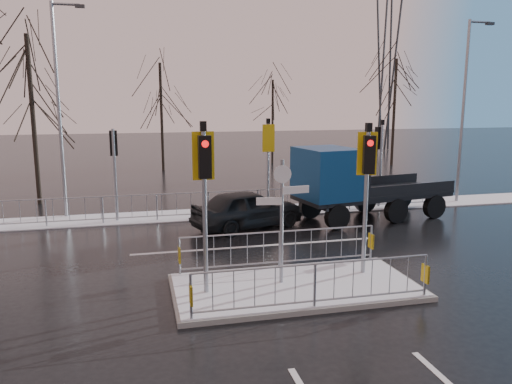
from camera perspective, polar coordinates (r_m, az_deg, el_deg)
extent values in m
plane|color=black|center=(12.59, 4.47, -11.05)|extent=(120.00, 120.00, 0.00)
cube|color=white|center=(20.57, -2.91, -2.38)|extent=(30.00, 2.00, 0.04)
cube|color=silver|center=(16.04, 0.28, -6.19)|extent=(8.00, 0.15, 0.01)
cube|color=slate|center=(12.56, 4.48, -10.80)|extent=(6.00, 3.00, 0.12)
cube|color=white|center=(12.54, 4.48, -10.48)|extent=(5.85, 2.85, 0.03)
cube|color=gold|center=(10.55, -7.45, -11.57)|extent=(0.05, 0.28, 0.42)
cube|color=gold|center=(12.28, 18.79, -8.83)|extent=(0.05, 0.28, 0.42)
cube|color=gold|center=(13.14, -8.75, -7.10)|extent=(0.05, 0.28, 0.42)
cube|color=gold|center=(14.57, 13.02, -5.48)|extent=(0.05, 0.28, 0.42)
cylinder|color=gray|center=(11.51, -5.87, -2.60)|extent=(0.11, 0.11, 3.80)
cube|color=black|center=(11.10, -5.88, 3.99)|extent=(0.28, 0.22, 0.95)
cylinder|color=red|center=(10.97, -5.83, 5.49)|extent=(0.16, 0.04, 0.16)
cube|color=gold|center=(11.35, -6.05, 4.13)|extent=(0.50, 0.03, 1.10)
cube|color=black|center=(11.22, -6.07, 7.49)|extent=(0.14, 0.14, 0.22)
cylinder|color=gray|center=(13.10, 12.41, -1.40)|extent=(0.11, 0.11, 3.70)
cube|color=black|center=(12.73, 12.79, 4.17)|extent=(0.33, 0.28, 0.95)
cylinder|color=red|center=(12.59, 12.94, 5.47)|extent=(0.16, 0.08, 0.16)
cube|color=gold|center=(12.97, 12.58, 4.30)|extent=(0.49, 0.16, 1.10)
cube|color=black|center=(12.85, 12.76, 7.23)|extent=(0.14, 0.14, 0.22)
cylinder|color=gray|center=(12.17, 2.95, -3.53)|extent=(0.09, 0.09, 3.10)
cube|color=silver|center=(12.10, 4.57, 0.25)|extent=(0.70, 0.14, 0.18)
cube|color=silver|center=(11.96, 1.50, -1.06)|extent=(0.62, 0.15, 0.18)
cylinder|color=silver|center=(11.90, 3.04, 2.05)|extent=(0.44, 0.03, 0.44)
cylinder|color=gray|center=(19.64, -15.81, 1.86)|extent=(0.11, 0.11, 3.50)
cube|color=black|center=(19.68, -15.97, 5.39)|extent=(0.28, 0.22, 0.95)
cylinder|color=red|center=(19.77, -16.00, 6.29)|extent=(0.16, 0.04, 0.16)
cylinder|color=gray|center=(20.28, 1.37, 2.67)|extent=(0.11, 0.11, 3.60)
cube|color=black|center=(20.32, 1.26, 6.23)|extent=(0.28, 0.22, 0.95)
cylinder|color=red|center=(20.40, 1.18, 7.09)|extent=(0.16, 0.04, 0.16)
cube|color=gold|center=(20.08, 1.44, 6.18)|extent=(0.50, 0.03, 1.10)
cube|color=black|center=(20.11, 1.40, 8.10)|extent=(0.14, 0.14, 0.22)
cylinder|color=gray|center=(22.09, 14.03, 2.88)|extent=(0.11, 0.11, 3.50)
cube|color=black|center=(22.10, 13.85, 6.02)|extent=(0.33, 0.28, 0.95)
cylinder|color=red|center=(22.16, 13.70, 6.82)|extent=(0.16, 0.08, 0.16)
cube|color=black|center=(21.93, 14.25, 7.73)|extent=(0.14, 0.14, 0.22)
imported|color=black|center=(18.14, -0.98, -1.92)|extent=(4.46, 2.90, 1.41)
cylinder|color=black|center=(18.13, 9.27, -2.84)|extent=(0.97, 0.44, 0.93)
cylinder|color=black|center=(19.76, 6.20, -1.65)|extent=(0.97, 0.44, 0.93)
cylinder|color=black|center=(19.64, 15.71, -2.06)|extent=(0.97, 0.44, 0.93)
cylinder|color=black|center=(21.15, 12.37, -1.02)|extent=(0.97, 0.44, 0.93)
cylinder|color=black|center=(20.85, 19.70, -1.57)|extent=(0.97, 0.44, 0.93)
cylinder|color=black|center=(22.29, 16.27, -0.61)|extent=(0.97, 0.44, 0.93)
cube|color=black|center=(20.08, 13.19, -0.37)|extent=(6.44, 3.19, 0.15)
cube|color=navy|center=(18.72, 8.02, 2.16)|extent=(2.23, 2.53, 1.87)
cube|color=black|center=(19.15, 10.37, 3.41)|extent=(0.36, 1.85, 1.03)
cube|color=#2D3033|center=(18.61, 6.47, -1.09)|extent=(0.48, 2.13, 0.33)
cube|color=black|center=(20.68, 15.49, 0.21)|extent=(4.44, 2.92, 0.11)
cube|color=black|center=(19.37, 10.96, 1.96)|extent=(0.46, 2.22, 1.40)
cylinder|color=black|center=(24.03, -24.10, 7.41)|extent=(0.20, 0.20, 7.36)
cylinder|color=black|center=(33.18, -10.73, 8.37)|extent=(0.19, 0.19, 6.90)
cylinder|color=black|center=(36.45, 1.90, 8.01)|extent=(0.16, 0.16, 5.98)
cylinder|color=black|center=(36.66, 15.49, 8.73)|extent=(0.20, 0.20, 7.36)
cylinder|color=gray|center=(24.20, 22.57, 8.29)|extent=(0.14, 0.14, 8.00)
cylinder|color=gray|center=(24.70, 24.23, 17.30)|extent=(1.00, 0.10, 0.10)
cube|color=#2D3033|center=(24.99, 25.17, 17.02)|extent=(0.35, 0.18, 0.12)
cylinder|color=gray|center=(20.82, -21.58, 8.39)|extent=(0.14, 0.14, 8.20)
cylinder|color=gray|center=(21.03, -20.93, 19.41)|extent=(1.00, 0.10, 0.10)
cube|color=#2D3033|center=(20.98, -19.49, 19.39)|extent=(0.35, 0.18, 0.12)
cylinder|color=#2D3033|center=(47.58, 15.15, 16.72)|extent=(1.18, 1.18, 19.97)
cylinder|color=#2D3033|center=(47.03, 13.81, 16.85)|extent=(1.18, 1.18, 19.97)
cylinder|color=#2D3033|center=(46.53, 15.89, 16.83)|extent=(1.18, 1.18, 19.97)
cylinder|color=#2D3033|center=(45.97, 14.52, 16.98)|extent=(1.18, 1.18, 19.97)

